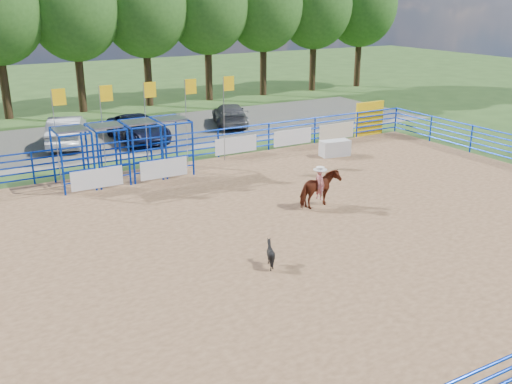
# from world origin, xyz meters

# --- Properties ---
(ground) EXTENTS (120.00, 120.00, 0.00)m
(ground) POSITION_xyz_m (0.00, 0.00, 0.00)
(ground) COLOR #3A5D25
(ground) RESTS_ON ground
(arena_dirt) EXTENTS (30.00, 20.00, 0.02)m
(arena_dirt) POSITION_xyz_m (0.00, 0.00, 0.01)
(arena_dirt) COLOR #99714C
(arena_dirt) RESTS_ON ground
(gravel_strip) EXTENTS (40.00, 10.00, 0.01)m
(gravel_strip) POSITION_xyz_m (0.00, 17.00, 0.01)
(gravel_strip) COLOR gray
(gravel_strip) RESTS_ON ground
(announcer_table) EXTENTS (1.61, 0.93, 0.81)m
(announcer_table) POSITION_xyz_m (8.36, 7.28, 0.43)
(announcer_table) COLOR silver
(announcer_table) RESTS_ON arena_dirt
(horse_and_rider) EXTENTS (1.81, 1.05, 2.24)m
(horse_and_rider) POSITION_xyz_m (3.20, 1.46, 0.83)
(horse_and_rider) COLOR maroon
(horse_and_rider) RESTS_ON arena_dirt
(calf) EXTENTS (0.90, 0.86, 0.77)m
(calf) POSITION_xyz_m (-1.11, -2.00, 0.41)
(calf) COLOR black
(calf) RESTS_ON arena_dirt
(car_b) EXTENTS (3.18, 5.27, 1.64)m
(car_b) POSITION_xyz_m (-3.16, 16.40, 0.83)
(car_b) COLOR #95979D
(car_b) RESTS_ON gravel_strip
(car_c) EXTENTS (2.55, 5.32, 1.46)m
(car_c) POSITION_xyz_m (0.58, 15.39, 0.74)
(car_c) COLOR #141832
(car_c) RESTS_ON gravel_strip
(car_d) EXTENTS (3.39, 5.11, 1.38)m
(car_d) POSITION_xyz_m (7.07, 16.64, 0.70)
(car_d) COLOR #5F5F61
(car_d) RESTS_ON gravel_strip
(perimeter_fence) EXTENTS (30.10, 20.10, 1.50)m
(perimeter_fence) POSITION_xyz_m (0.00, 0.00, 0.75)
(perimeter_fence) COLOR #0830BA
(perimeter_fence) RESTS_ON ground
(chute_assembly) EXTENTS (19.32, 2.41, 4.20)m
(chute_assembly) POSITION_xyz_m (-1.90, 8.84, 1.26)
(chute_assembly) COLOR #0830BA
(chute_assembly) RESTS_ON ground
(treeline) EXTENTS (56.40, 6.40, 11.24)m
(treeline) POSITION_xyz_m (0.00, 26.00, 7.53)
(treeline) COLOR #3F2B19
(treeline) RESTS_ON ground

